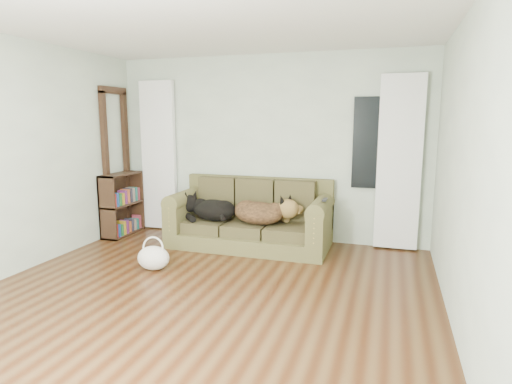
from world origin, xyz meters
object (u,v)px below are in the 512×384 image
(dog_shepherd, at_px, (262,213))
(tote_bag, at_px, (153,256))
(dog_black_lab, at_px, (211,210))
(bookshelf, at_px, (122,202))
(sofa, at_px, (250,214))

(dog_shepherd, bearing_deg, tote_bag, 65.07)
(dog_black_lab, xyz_separation_m, bookshelf, (-1.47, 0.08, 0.02))
(sofa, bearing_deg, bookshelf, 179.96)
(sofa, bearing_deg, tote_bag, -122.15)
(dog_black_lab, bearing_deg, dog_shepherd, 22.05)
(bookshelf, bearing_deg, dog_black_lab, -10.80)
(dog_shepherd, bearing_deg, sofa, -6.98)
(dog_black_lab, height_order, dog_shepherd, dog_shepherd)
(sofa, distance_m, dog_shepherd, 0.22)
(dog_black_lab, relative_size, dog_shepherd, 0.93)
(dog_black_lab, bearing_deg, tote_bag, -78.74)
(sofa, relative_size, dog_black_lab, 3.16)
(dog_shepherd, bearing_deg, bookshelf, 13.33)
(sofa, distance_m, dog_black_lab, 0.54)
(dog_black_lab, xyz_separation_m, dog_shepherd, (0.73, -0.01, 0.01))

